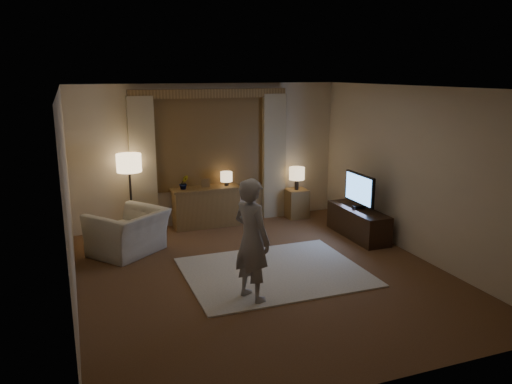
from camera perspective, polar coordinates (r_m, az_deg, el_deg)
name	(u,v)px	position (r m, az deg, el deg)	size (l,w,h in m)	color
room	(251,176)	(7.23, -0.56, 1.88)	(5.04, 5.54, 2.64)	brown
rug	(274,272)	(7.24, 2.10, -9.09)	(2.50, 2.00, 0.02)	beige
sideboard	(206,208)	(9.27, -5.72, -1.81)	(1.20, 0.40, 0.70)	brown
picture_frame	(206,184)	(9.16, -5.79, 0.90)	(0.16, 0.02, 0.20)	brown
plant	(184,183)	(9.06, -8.24, 1.01)	(0.17, 0.13, 0.30)	#999999
table_lamp_sideboard	(226,177)	(9.24, -3.40, 1.69)	(0.22, 0.22, 0.30)	black
floor_lamp	(129,167)	(8.76, -14.29, 2.74)	(0.42, 0.42, 1.45)	black
armchair	(128,232)	(8.10, -14.39, -4.49)	(1.06, 0.93, 0.69)	beige
side_table	(296,203)	(9.84, 4.63, -1.30)	(0.40, 0.40, 0.56)	brown
table_lamp_side	(297,174)	(9.71, 4.69, 2.06)	(0.30, 0.30, 0.44)	black
tv_stand	(358,223)	(8.85, 11.57, -3.45)	(0.45, 1.40, 0.50)	black
tv	(359,190)	(8.70, 11.75, 0.26)	(0.21, 0.85, 0.61)	black
person	(252,240)	(6.15, -0.50, -5.47)	(0.56, 0.37, 1.55)	#9C9690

